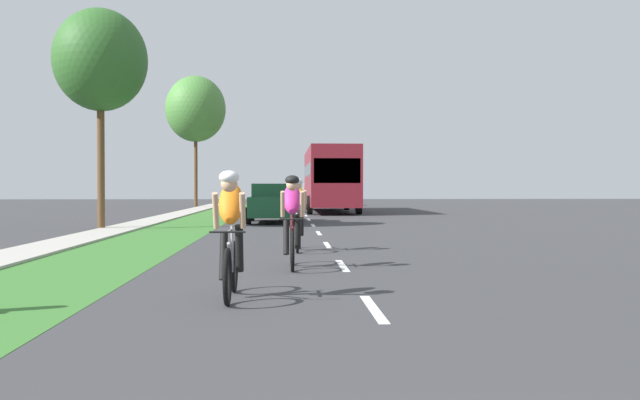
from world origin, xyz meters
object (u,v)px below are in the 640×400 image
at_px(cyclist_lead, 231,233).
at_px(cyclist_trailing, 292,221).
at_px(pickup_red, 315,194).
at_px(bus_maroon, 330,177).
at_px(suv_silver, 313,192).
at_px(sedan_dark_green, 272,203).
at_px(cyclist_distant, 297,214).
at_px(street_tree_near, 100,61).
at_px(street_tree_far, 196,109).

relative_size(cyclist_lead, cyclist_trailing, 1.00).
distance_m(cyclist_lead, pickup_red, 49.91).
height_order(bus_maroon, suv_silver, bus_maroon).
height_order(sedan_dark_green, bus_maroon, bus_maroon).
distance_m(cyclist_distant, sedan_dark_green, 12.23).
bearing_deg(suv_silver, sedan_dark_green, -94.33).
height_order(cyclist_trailing, cyclist_distant, same).
bearing_deg(pickup_red, cyclist_trailing, -92.90).
xyz_separation_m(cyclist_trailing, pickup_red, (2.36, 46.62, 0.02)).
height_order(cyclist_lead, sedan_dark_green, cyclist_lead).
relative_size(cyclist_distant, sedan_dark_green, 0.40).
distance_m(cyclist_lead, sedan_dark_green, 18.60).
xyz_separation_m(cyclist_trailing, street_tree_near, (-6.16, 11.28, 4.71)).
bearing_deg(bus_maroon, cyclist_distant, -95.32).
relative_size(cyclist_lead, suv_silver, 0.37).
distance_m(cyclist_trailing, bus_maroon, 27.27).
height_order(bus_maroon, street_tree_near, street_tree_near).
bearing_deg(street_tree_near, pickup_red, 76.45).
height_order(cyclist_trailing, pickup_red, pickup_red).
bearing_deg(pickup_red, cyclist_distant, -92.93).
bearing_deg(cyclist_lead, cyclist_distant, 81.82).
xyz_separation_m(cyclist_lead, cyclist_distant, (0.92, 6.39, 0.00)).
xyz_separation_m(suv_silver, street_tree_far, (-8.95, -21.89, 5.84)).
height_order(cyclist_distant, street_tree_near, street_tree_near).
bearing_deg(street_tree_near, cyclist_distant, -52.11).
distance_m(cyclist_distant, street_tree_near, 11.27).
bearing_deg(cyclist_trailing, pickup_red, 87.10).
distance_m(cyclist_distant, bus_maroon, 24.08).
relative_size(bus_maroon, suv_silver, 2.47).
distance_m(sedan_dark_green, pickup_red, 31.36).
height_order(cyclist_distant, bus_maroon, bus_maroon).
relative_size(cyclist_lead, sedan_dark_green, 0.40).
height_order(cyclist_lead, pickup_red, pickup_red).
distance_m(cyclist_trailing, cyclist_distant, 3.20).
bearing_deg(pickup_red, street_tree_near, -103.55).
height_order(cyclist_lead, street_tree_near, street_tree_near).
distance_m(cyclist_trailing, pickup_red, 46.68).
height_order(cyclist_distant, suv_silver, suv_silver).
bearing_deg(cyclist_distant, pickup_red, 87.07).
xyz_separation_m(cyclist_trailing, street_tree_far, (-6.31, 36.51, 5.97)).
relative_size(bus_maroon, street_tree_far, 1.28).
bearing_deg(cyclist_distant, sedan_dark_green, 93.54).
relative_size(cyclist_distant, street_tree_far, 0.19).
xyz_separation_m(sedan_dark_green, street_tree_near, (-5.53, -4.12, 4.75)).
bearing_deg(pickup_red, sedan_dark_green, -95.45).
bearing_deg(sedan_dark_green, street_tree_far, 105.09).
distance_m(street_tree_near, street_tree_far, 25.26).
bearing_deg(cyclist_distant, cyclist_lead, -98.18).
relative_size(cyclist_distant, pickup_red, 0.34).
xyz_separation_m(pickup_red, suv_silver, (0.28, 11.78, 0.12)).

